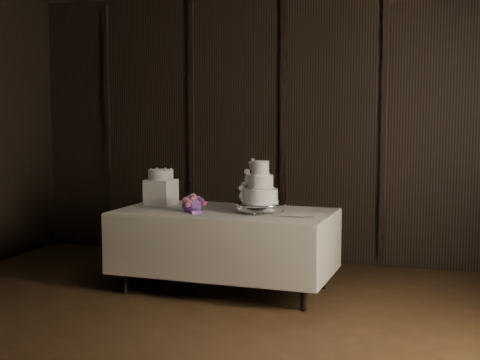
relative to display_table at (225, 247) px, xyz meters
name	(u,v)px	position (x,y,z in m)	size (l,w,h in m)	color
room	(146,140)	(0.19, -2.02, 1.08)	(6.08, 7.08, 3.08)	black
display_table	(225,247)	(0.00, 0.00, 0.00)	(2.02, 1.09, 0.76)	beige
cake_stand	(260,208)	(0.35, -0.01, 0.39)	(0.48, 0.48, 0.09)	silver
wedding_cake	(257,186)	(0.32, -0.02, 0.58)	(0.35, 0.32, 0.38)	white
bouquet	(193,204)	(-0.28, -0.10, 0.41)	(0.29, 0.39, 0.19)	#B34F6D
box_pedestal	(161,192)	(-0.72, 0.17, 0.47)	(0.26, 0.26, 0.25)	white
small_cake	(161,175)	(-0.72, 0.17, 0.64)	(0.25, 0.25, 0.10)	white
cake_knife	(288,217)	(0.66, -0.21, 0.35)	(0.37, 0.02, 0.01)	silver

